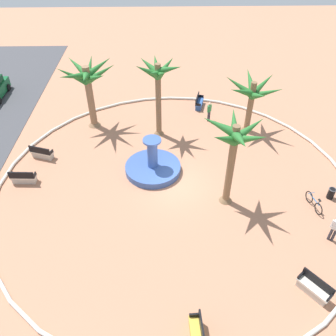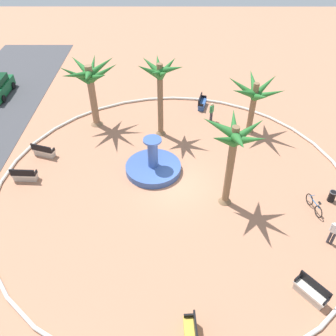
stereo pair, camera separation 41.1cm
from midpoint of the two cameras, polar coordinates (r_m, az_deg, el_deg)
ground_plane at (r=21.89m, az=0.58°, el=-2.66°), size 80.00×80.00×0.00m
plaza_curb at (r=21.82m, az=0.59°, el=-2.47°), size 22.40×22.40×0.20m
fountain at (r=22.65m, az=-3.05°, el=0.21°), size 3.67×3.67×2.55m
palm_tree_near_fountain at (r=18.32m, az=10.36°, el=3.86°), size 3.71×3.55×5.64m
palm_tree_by_curb at (r=24.10m, az=-2.22°, el=14.51°), size 3.32×3.35×5.84m
palm_tree_mid_plaza at (r=25.84m, az=13.42°, el=11.98°), size 4.47×4.08×4.27m
palm_tree_far_side at (r=26.11m, az=-13.68°, el=13.98°), size 4.52×4.34×5.14m
bench_east at (r=23.71m, az=-23.37°, el=-1.57°), size 0.57×1.62×1.00m
bench_west at (r=18.08m, az=22.48°, el=-18.11°), size 1.56×1.39×1.00m
bench_north at (r=15.91m, az=4.08°, el=-26.08°), size 1.62×0.59×1.00m
bench_southeast at (r=29.70m, az=4.80°, el=10.74°), size 1.67×0.88×1.00m
bench_southwest at (r=25.37m, az=-20.67°, el=2.27°), size 0.97×1.68×1.00m
trash_bin at (r=22.87m, az=25.10°, el=-3.81°), size 0.46×0.46×0.73m
bicycle_red_frame at (r=21.83m, az=22.65°, el=-5.34°), size 1.70×0.51×0.94m
person_cyclist_helmet at (r=20.05m, az=25.56°, el=-9.06°), size 0.35×0.46×1.69m
person_cyclist_photo at (r=27.57m, az=6.46°, el=9.48°), size 0.45×0.36×1.63m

